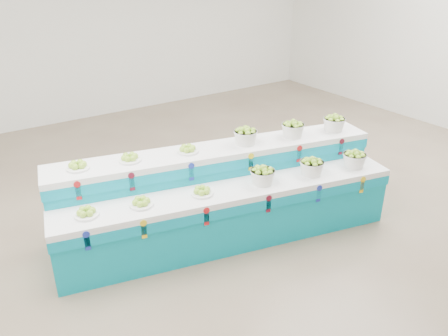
{
  "coord_description": "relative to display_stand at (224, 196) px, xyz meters",
  "views": [
    {
      "loc": [
        -3.26,
        -4.0,
        3.07
      ],
      "look_at": [
        -0.66,
        -0.18,
        0.87
      ],
      "focal_mm": 35.99,
      "sensor_mm": 36.0,
      "label": 1
    }
  ],
  "objects": [
    {
      "name": "ground",
      "position": [
        0.66,
        0.18,
        -0.51
      ],
      "size": [
        10.0,
        10.0,
        0.0
      ],
      "primitive_type": "plane",
      "color": "brown",
      "rests_on": "ground"
    },
    {
      "name": "basket_upper_left",
      "position": [
        0.42,
        0.16,
        0.61
      ],
      "size": [
        0.34,
        0.34,
        0.21
      ],
      "primitive_type": null,
      "rotation": [
        0.0,
        0.0,
        -0.22
      ],
      "color": "silver",
      "rests_on": "display_stand"
    },
    {
      "name": "basket_lower_mid",
      "position": [
        0.93,
        -0.46,
        0.31
      ],
      "size": [
        0.34,
        0.34,
        0.21
      ],
      "primitive_type": null,
      "rotation": [
        0.0,
        0.0,
        -0.22
      ],
      "color": "silver",
      "rests_on": "display_stand"
    },
    {
      "name": "basket_upper_mid",
      "position": [
        1.04,
        0.01,
        0.61
      ],
      "size": [
        0.34,
        0.34,
        0.21
      ],
      "primitive_type": null,
      "rotation": [
        0.0,
        0.0,
        -0.22
      ],
      "color": "silver",
      "rests_on": "display_stand"
    },
    {
      "name": "plate_upper_left",
      "position": [
        -1.47,
        0.59,
        0.56
      ],
      "size": [
        0.3,
        0.3,
        0.09
      ],
      "primitive_type": "cylinder",
      "rotation": [
        0.0,
        0.0,
        -0.22
      ],
      "color": "white",
      "rests_on": "display_stand"
    },
    {
      "name": "basket_lower_left",
      "position": [
        0.31,
        -0.32,
        0.31
      ],
      "size": [
        0.34,
        0.34,
        0.21
      ],
      "primitive_type": null,
      "rotation": [
        0.0,
        0.0,
        -0.22
      ],
      "color": "silver",
      "rests_on": "display_stand"
    },
    {
      "name": "back_wall",
      "position": [
        0.66,
        5.18,
        1.49
      ],
      "size": [
        10.0,
        0.0,
        10.0
      ],
      "primitive_type": "plane",
      "rotation": [
        1.57,
        0.0,
        0.0
      ],
      "color": "silver",
      "rests_on": "ground"
    },
    {
      "name": "basket_lower_right",
      "position": [
        1.52,
        -0.6,
        0.31
      ],
      "size": [
        0.34,
        0.34,
        0.21
      ],
      "primitive_type": null,
      "rotation": [
        0.0,
        0.0,
        -0.22
      ],
      "color": "silver",
      "rests_on": "display_stand"
    },
    {
      "name": "plate_lower_mid",
      "position": [
        -1.04,
        -0.01,
        0.26
      ],
      "size": [
        0.3,
        0.3,
        0.09
      ],
      "primitive_type": "cylinder",
      "rotation": [
        0.0,
        0.0,
        -0.22
      ],
      "color": "white",
      "rests_on": "display_stand"
    },
    {
      "name": "plate_lower_right",
      "position": [
        -0.4,
        -0.16,
        0.26
      ],
      "size": [
        0.3,
        0.3,
        0.09
      ],
      "primitive_type": "cylinder",
      "rotation": [
        0.0,
        0.0,
        -0.22
      ],
      "color": "white",
      "rests_on": "display_stand"
    },
    {
      "name": "basket_upper_right",
      "position": [
        1.63,
        -0.12,
        0.61
      ],
      "size": [
        0.34,
        0.34,
        0.21
      ],
      "primitive_type": null,
      "rotation": [
        0.0,
        0.0,
        -0.22
      ],
      "color": "silver",
      "rests_on": "display_stand"
    },
    {
      "name": "display_stand",
      "position": [
        0.0,
        0.0,
        0.0
      ],
      "size": [
        4.08,
        1.87,
        1.02
      ],
      "primitive_type": null,
      "rotation": [
        0.0,
        0.0,
        -0.22
      ],
      "color": "#0791A8",
      "rests_on": "ground"
    },
    {
      "name": "plate_upper_mid",
      "position": [
        -0.94,
        0.46,
        0.56
      ],
      "size": [
        0.3,
        0.3,
        0.09
      ],
      "primitive_type": "cylinder",
      "rotation": [
        0.0,
        0.0,
        -0.22
      ],
      "color": "white",
      "rests_on": "display_stand"
    },
    {
      "name": "plate_upper_right",
      "position": [
        -0.29,
        0.32,
        0.56
      ],
      "size": [
        0.3,
        0.3,
        0.09
      ],
      "primitive_type": "cylinder",
      "rotation": [
        0.0,
        0.0,
        -0.22
      ],
      "color": "white",
      "rests_on": "display_stand"
    },
    {
      "name": "plate_lower_left",
      "position": [
        -1.58,
        0.11,
        0.26
      ],
      "size": [
        0.3,
        0.3,
        0.09
      ],
      "primitive_type": "cylinder",
      "rotation": [
        0.0,
        0.0,
        -0.22
      ],
      "color": "white",
      "rests_on": "display_stand"
    }
  ]
}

